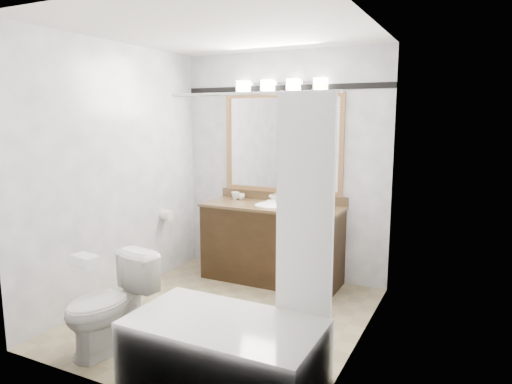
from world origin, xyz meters
TOP-DOWN VIEW (x-y plane):
  - room at (0.00, 0.00)m, footprint 2.42×2.62m
  - vanity at (0.00, 1.02)m, footprint 1.53×0.58m
  - mirror at (0.00, 1.28)m, footprint 1.40×0.04m
  - vanity_light_bar at (0.00, 1.23)m, footprint 1.02×0.14m
  - accent_stripe at (0.00, 1.29)m, footprint 2.40×0.01m
  - bathtub at (0.55, -0.90)m, footprint 1.30×0.75m
  - tp_roll at (-1.14, 0.66)m, footprint 0.11×0.12m
  - toilet at (-0.50, -0.91)m, footprint 0.53×0.78m
  - tissue_box at (-0.50, -1.12)m, footprint 0.23×0.15m
  - coffee_maker at (0.41, 1.05)m, footprint 0.17×0.22m
  - cup_left at (-0.46, 1.17)m, footprint 0.12×0.12m
  - cup_right at (-0.53, 1.15)m, footprint 0.10×0.10m
  - soap_bottle_a at (-0.05, 1.19)m, footprint 0.05×0.05m
  - soap_bottle_b at (0.11, 1.15)m, footprint 0.08×0.08m
  - soap_bar at (-0.06, 1.13)m, footprint 0.09×0.06m

SIDE VIEW (x-z plane):
  - bathtub at x=0.55m, z-range -0.70..1.26m
  - toilet at x=-0.50m, z-range 0.00..0.73m
  - vanity at x=0.00m, z-range -0.04..0.93m
  - tp_roll at x=-1.14m, z-range 0.64..0.76m
  - tissue_box at x=-0.50m, z-range 0.73..0.82m
  - soap_bar at x=-0.06m, z-range 0.85..0.88m
  - cup_left at x=-0.46m, z-range 0.85..0.92m
  - soap_bottle_b at x=0.11m, z-range 0.85..0.94m
  - cup_right at x=-0.53m, z-range 0.85..0.94m
  - soap_bottle_a at x=-0.05m, z-range 0.85..0.95m
  - coffee_maker at x=0.41m, z-range 0.85..1.19m
  - room at x=0.00m, z-range -0.01..2.51m
  - mirror at x=0.00m, z-range 0.95..2.05m
  - accent_stripe at x=0.00m, z-range 2.07..2.13m
  - vanity_light_bar at x=0.00m, z-range 2.07..2.19m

